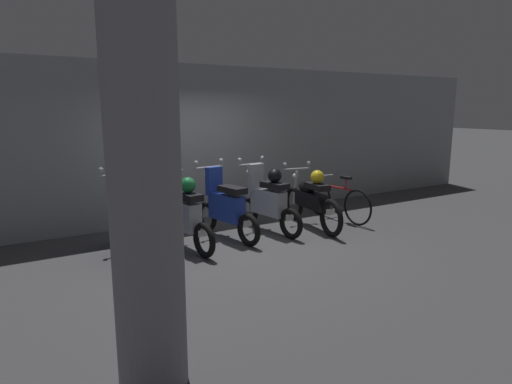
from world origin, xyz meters
TOP-DOWN VIEW (x-y plane):
  - ground_plane at (0.00, 0.00)m, footprint 80.00×80.00m
  - back_wall at (0.00, 1.97)m, footprint 16.00×0.30m
  - motorbike_slot_0 at (-1.63, 0.30)m, footprint 0.59×1.68m
  - motorbike_slot_1 at (-0.82, 0.24)m, footprint 0.56×1.68m
  - motorbike_slot_2 at (-0.01, 0.39)m, footprint 0.58×1.67m
  - motorbike_slot_3 at (0.81, 0.35)m, footprint 0.58×1.68m
  - motorbike_slot_4 at (1.63, 0.16)m, footprint 0.59×1.95m
  - bicycle at (2.43, 0.34)m, footprint 0.50×1.73m
  - support_pillar at (-2.32, -2.86)m, footprint 0.54×0.54m

SIDE VIEW (x-z plane):
  - ground_plane at x=0.00m, z-range 0.00..0.00m
  - bicycle at x=2.43m, z-range -0.08..0.80m
  - motorbike_slot_0 at x=-1.63m, z-range -0.12..1.17m
  - motorbike_slot_2 at x=-0.01m, z-range -0.12..1.17m
  - motorbike_slot_4 at x=1.63m, z-range -0.05..1.10m
  - motorbike_slot_1 at x=-0.82m, z-range -0.02..1.15m
  - motorbike_slot_3 at x=0.81m, z-range -0.08..1.21m
  - back_wall at x=0.00m, z-range 0.00..2.97m
  - support_pillar at x=-2.32m, z-range 0.00..2.97m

